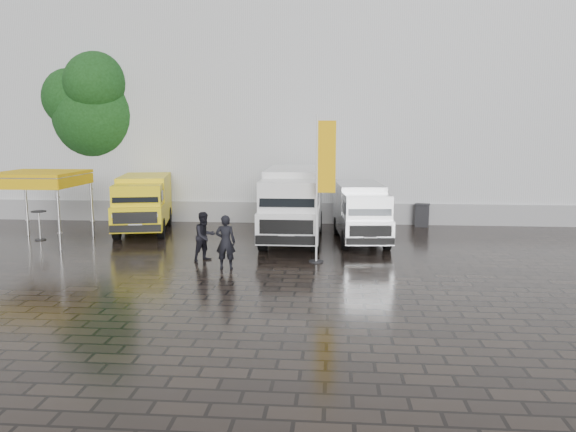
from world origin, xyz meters
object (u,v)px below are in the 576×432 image
object	(u,v)px
van_white	(293,205)
flagpole	(322,181)
van_yellow	(143,204)
van_silver	(361,213)
person_tent	(205,236)
wheelie_bin	(422,215)
canopy_tent	(38,177)
cocktail_table	(40,226)
person_front	(226,242)

from	to	relation	value
van_white	flagpole	distance (m)	4.20
van_yellow	van_silver	size ratio (longest dim) A/B	1.00
flagpole	person_tent	bearing A→B (deg)	-178.36
flagpole	van_white	bearing A→B (deg)	108.39
van_yellow	wheelie_bin	world-z (taller)	van_yellow
van_white	flagpole	bearing A→B (deg)	-71.71
van_yellow	flagpole	distance (m)	9.65
canopy_tent	cocktail_table	distance (m)	2.17
wheelie_bin	person_front	xyz separation A→B (m)	(-7.63, -8.78, 0.35)
van_yellow	van_white	size ratio (longest dim) A/B	0.80
van_yellow	van_silver	bearing A→B (deg)	-20.28
canopy_tent	flagpole	size ratio (longest dim) A/B	0.62
van_white	person_front	bearing A→B (deg)	-110.44
flagpole	van_yellow	bearing A→B (deg)	147.13
flagpole	canopy_tent	bearing A→B (deg)	167.90
flagpole	person_front	bearing A→B (deg)	-159.12
van_white	flagpole	size ratio (longest dim) A/B	1.34
canopy_tent	person_front	distance (m)	9.07
cocktail_table	wheelie_bin	bearing A→B (deg)	16.00
flagpole	cocktail_table	bearing A→B (deg)	165.70
cocktail_table	person_front	xyz separation A→B (m)	(8.54, -4.14, 0.28)
van_white	van_silver	world-z (taller)	van_white
wheelie_bin	person_tent	distance (m)	11.53
van_silver	person_tent	bearing A→B (deg)	-149.88
canopy_tent	flagpole	distance (m)	11.49
van_silver	cocktail_table	world-z (taller)	van_silver
van_white	canopy_tent	world-z (taller)	van_white
van_white	person_front	size ratio (longest dim) A/B	3.76
van_white	person_front	xyz separation A→B (m)	(-1.84, -4.95, -0.56)
van_yellow	person_tent	size ratio (longest dim) A/B	3.12
person_tent	canopy_tent	bearing A→B (deg)	113.13
canopy_tent	cocktail_table	bearing A→B (deg)	125.63
person_front	wheelie_bin	bearing A→B (deg)	-131.56
van_silver	person_tent	xyz separation A→B (m)	(-5.51, -3.89, -0.30)
van_white	wheelie_bin	world-z (taller)	van_white
van_silver	canopy_tent	distance (m)	12.88
flagpole	person_front	world-z (taller)	flagpole
wheelie_bin	van_yellow	bearing A→B (deg)	-156.66
canopy_tent	van_white	bearing A→B (deg)	7.79
canopy_tent	person_front	world-z (taller)	canopy_tent
canopy_tent	van_silver	bearing A→B (deg)	6.13
wheelie_bin	canopy_tent	bearing A→B (deg)	-149.43
van_yellow	flagpole	xyz separation A→B (m)	(8.00, -5.17, 1.56)
canopy_tent	person_tent	bearing A→B (deg)	-19.29
van_yellow	van_white	distance (m)	6.89
canopy_tent	wheelie_bin	distance (m)	16.74
person_front	van_white	bearing A→B (deg)	-110.91
van_silver	person_tent	world-z (taller)	van_silver
van_silver	person_tent	size ratio (longest dim) A/B	3.12
wheelie_bin	person_tent	xyz separation A→B (m)	(-8.56, -7.71, 0.31)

